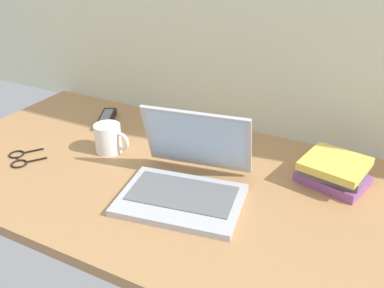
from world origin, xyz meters
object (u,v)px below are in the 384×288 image
object	(u,v)px
remote_control_near	(106,119)
eyeglasses	(19,158)
book_stack	(334,171)
laptop	(187,178)
coffee_mug	(109,138)

from	to	relation	value
remote_control_near	eyeglasses	bearing A→B (deg)	-101.28
eyeglasses	book_stack	world-z (taller)	book_stack
book_stack	eyeglasses	bearing A→B (deg)	-160.54
laptop	eyeglasses	distance (m)	0.54
remote_control_near	eyeglasses	xyz separation A→B (m)	(-0.07, -0.34, -0.01)
eyeglasses	book_stack	distance (m)	0.92
coffee_mug	eyeglasses	xyz separation A→B (m)	(-0.21, -0.17, -0.04)
coffee_mug	laptop	bearing A→B (deg)	-15.67
eyeglasses	laptop	bearing A→B (deg)	8.59
laptop	remote_control_near	size ratio (longest dim) A/B	2.14
laptop	eyeglasses	xyz separation A→B (m)	(-0.53, -0.08, -0.04)
laptop	remote_control_near	xyz separation A→B (m)	(-0.47, 0.26, -0.03)
laptop	eyeglasses	size ratio (longest dim) A/B	2.55
laptop	remote_control_near	distance (m)	0.53
laptop	book_stack	distance (m)	0.40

